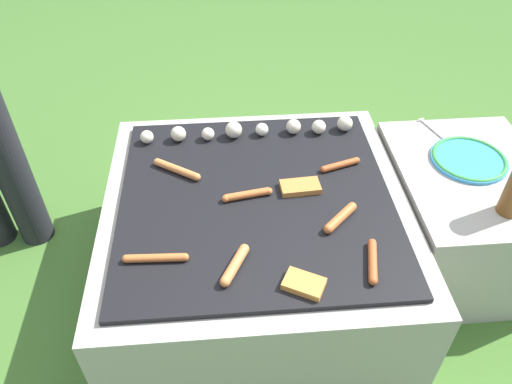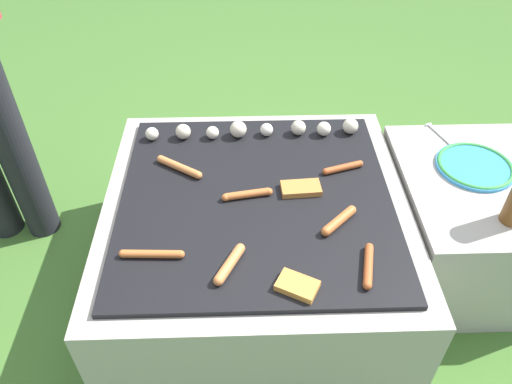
% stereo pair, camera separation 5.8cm
% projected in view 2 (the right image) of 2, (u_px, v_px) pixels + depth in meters
% --- Properties ---
extents(ground_plane, '(14.00, 14.00, 0.00)m').
position_uv_depth(ground_plane, '(256.00, 278.00, 1.83)').
color(ground_plane, '#3D6628').
extents(grill, '(0.96, 0.96, 0.41)m').
position_uv_depth(grill, '(256.00, 241.00, 1.70)').
color(grill, '#9E998E').
rests_on(grill, ground_plane).
extents(side_ledge, '(0.49, 0.63, 0.41)m').
position_uv_depth(side_ledge, '(463.00, 223.00, 1.76)').
color(side_ledge, '#9E998E').
rests_on(side_ledge, ground_plane).
extents(sausage_back_left, '(0.16, 0.11, 0.03)m').
position_uv_depth(sausage_back_left, '(179.00, 167.00, 1.65)').
color(sausage_back_left, '#C6753D').
rests_on(sausage_back_left, grill).
extents(sausage_front_center, '(0.14, 0.06, 0.02)m').
position_uv_depth(sausage_front_center, '(343.00, 168.00, 1.65)').
color(sausage_front_center, '#A34C23').
rests_on(sausage_front_center, grill).
extents(sausage_front_right, '(0.16, 0.05, 0.02)m').
position_uv_depth(sausage_front_right, '(247.00, 195.00, 1.55)').
color(sausage_front_right, '#B7602D').
rests_on(sausage_front_right, grill).
extents(sausage_mid_left, '(0.18, 0.03, 0.02)m').
position_uv_depth(sausage_mid_left, '(152.00, 254.00, 1.37)').
color(sausage_mid_left, '#B7602D').
rests_on(sausage_mid_left, grill).
extents(sausage_mid_right, '(0.09, 0.14, 0.03)m').
position_uv_depth(sausage_mid_right, '(230.00, 264.00, 1.34)').
color(sausage_mid_right, '#C6753D').
rests_on(sausage_mid_right, grill).
extents(sausage_back_center, '(0.12, 0.11, 0.03)m').
position_uv_depth(sausage_back_center, '(339.00, 221.00, 1.46)').
color(sausage_back_center, '#B7602D').
rests_on(sausage_back_center, grill).
extents(sausage_front_left, '(0.06, 0.15, 0.02)m').
position_uv_depth(sausage_front_left, '(368.00, 266.00, 1.34)').
color(sausage_front_left, '#A34C23').
rests_on(sausage_front_left, grill).
extents(bread_slice_right, '(0.13, 0.08, 0.02)m').
position_uv_depth(bread_slice_right, '(301.00, 188.00, 1.57)').
color(bread_slice_right, '#B27033').
rests_on(bread_slice_right, grill).
extents(bread_slice_center, '(0.12, 0.11, 0.02)m').
position_uv_depth(bread_slice_center, '(297.00, 286.00, 1.29)').
color(bread_slice_center, '#D18438').
rests_on(bread_slice_center, grill).
extents(mushroom_row, '(0.76, 0.07, 0.06)m').
position_uv_depth(mushroom_row, '(259.00, 129.00, 1.78)').
color(mushroom_row, beige).
rests_on(mushroom_row, grill).
extents(plate_colorful, '(0.25, 0.25, 0.02)m').
position_uv_depth(plate_colorful, '(475.00, 166.00, 1.66)').
color(plate_colorful, '#338CCC').
rests_on(plate_colorful, side_ledge).
extents(fork_utensil, '(0.08, 0.19, 0.01)m').
position_uv_depth(fork_utensil, '(442.00, 137.00, 1.79)').
color(fork_utensil, silver).
rests_on(fork_utensil, side_ledge).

